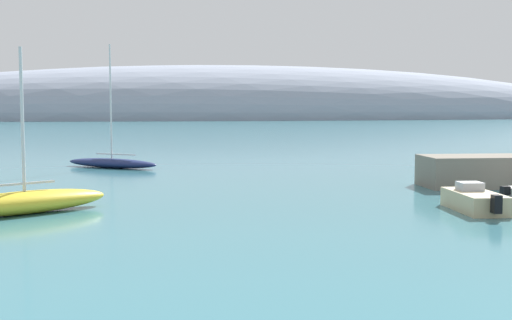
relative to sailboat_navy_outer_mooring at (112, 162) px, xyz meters
The scene contains 4 objects.
distant_ridge 183.22m from the sailboat_navy_outer_mooring, 78.32° to the left, with size 294.89×64.70×38.06m, color #8E99AD.
sailboat_navy_outer_mooring is the anchor object (origin of this frame).
sailboat_yellow_end_of_line 21.83m from the sailboat_navy_outer_mooring, 97.93° to the right, with size 7.76×5.71×7.58m.
motorboat_sand_outer 30.22m from the sailboat_navy_outer_mooring, 54.16° to the right, with size 2.20×4.60×1.29m.
Camera 1 is at (-6.09, -6.88, 4.98)m, focal length 45.60 mm.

